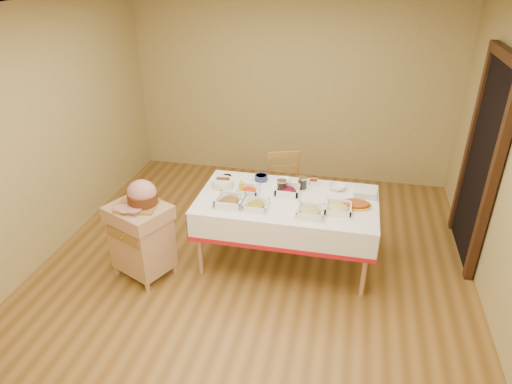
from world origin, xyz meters
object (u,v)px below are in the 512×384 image
at_px(mustard_bottle, 241,188).
at_px(dining_chair, 285,190).
at_px(brass_platter, 355,204).
at_px(dining_table, 287,212).
at_px(ham_on_board, 141,195).
at_px(preserve_jar_right, 302,183).
at_px(butcher_cart, 141,237).
at_px(bread_basket, 223,183).
at_px(plate_stack, 365,192).
at_px(preserve_jar_left, 282,187).

bearing_deg(mustard_bottle, dining_chair, 64.23).
distance_m(dining_chair, brass_platter, 1.14).
bearing_deg(dining_table, brass_platter, -0.87).
distance_m(ham_on_board, preserve_jar_right, 1.66).
xyz_separation_m(mustard_bottle, brass_platter, (1.16, -0.01, -0.05)).
xyz_separation_m(dining_chair, ham_on_board, (-1.21, -1.24, 0.44)).
bearing_deg(butcher_cart, bread_basket, 44.40).
xyz_separation_m(dining_table, mustard_bottle, (-0.48, 0.00, 0.23)).
distance_m(butcher_cart, ham_on_board, 0.46).
bearing_deg(dining_chair, ham_on_board, -134.34).
height_order(butcher_cart, mustard_bottle, mustard_bottle).
relative_size(bread_basket, brass_platter, 0.76).
height_order(ham_on_board, bread_basket, ham_on_board).
xyz_separation_m(plate_stack, brass_platter, (-0.09, -0.26, -0.02)).
bearing_deg(preserve_jar_right, ham_on_board, -152.04).
distance_m(preserve_jar_left, preserve_jar_right, 0.24).
xyz_separation_m(butcher_cart, mustard_bottle, (0.90, 0.55, 0.38)).
bearing_deg(preserve_jar_left, dining_table, -58.48).
bearing_deg(butcher_cart, dining_chair, 45.44).
relative_size(dining_table, ham_on_board, 4.50).
distance_m(butcher_cart, preserve_jar_right, 1.74).
xyz_separation_m(dining_chair, brass_platter, (0.82, -0.74, 0.31)).
distance_m(bread_basket, brass_platter, 1.40).
bearing_deg(butcher_cart, dining_table, 21.46).
bearing_deg(plate_stack, butcher_cart, -159.68).
distance_m(butcher_cart, brass_platter, 2.16).
bearing_deg(dining_table, mustard_bottle, 179.77).
height_order(butcher_cart, bread_basket, bread_basket).
relative_size(dining_table, butcher_cart, 2.29).
relative_size(ham_on_board, preserve_jar_left, 3.03).
bearing_deg(dining_table, plate_stack, 18.19).
relative_size(preserve_jar_right, mustard_bottle, 0.80).
bearing_deg(mustard_bottle, ham_on_board, -149.11).
xyz_separation_m(preserve_jar_left, plate_stack, (0.85, 0.12, -0.03)).
bearing_deg(plate_stack, preserve_jar_left, -172.01).
height_order(dining_table, mustard_bottle, mustard_bottle).
relative_size(preserve_jar_right, plate_stack, 0.57).
bearing_deg(mustard_bottle, plate_stack, 11.29).
bearing_deg(dining_chair, dining_table, -79.40).
distance_m(ham_on_board, brass_platter, 2.09).
distance_m(dining_table, brass_platter, 0.70).
bearing_deg(mustard_bottle, dining_table, -0.23).
bearing_deg(brass_platter, dining_table, 179.13).
bearing_deg(plate_stack, ham_on_board, -160.09).
bearing_deg(preserve_jar_right, dining_table, -113.93).
bearing_deg(dining_chair, preserve_jar_left, -84.77).
height_order(butcher_cart, preserve_jar_right, preserve_jar_right).
height_order(bread_basket, plate_stack, bread_basket).
relative_size(dining_table, preserve_jar_right, 14.11).
bearing_deg(dining_table, dining_chair, 100.60).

